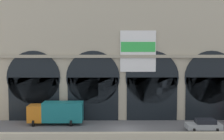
{
  "coord_description": "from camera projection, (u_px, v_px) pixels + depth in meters",
  "views": [
    {
      "loc": [
        -1.96,
        -37.51,
        10.58
      ],
      "look_at": [
        -1.54,
        5.0,
        7.4
      ],
      "focal_mm": 47.14,
      "sensor_mm": 36.0,
      "label": 1
    }
  ],
  "objects": [
    {
      "name": "box_truck_midwest",
      "position": [
        57.0,
        112.0,
        40.74
      ],
      "size": [
        7.5,
        2.91,
        3.12
      ],
      "color": "orange",
      "rests_on": "ground"
    },
    {
      "name": "ground_plane",
      "position": [
        124.0,
        129.0,
        38.21
      ],
      "size": [
        200.0,
        200.0,
        0.0
      ],
      "primitive_type": "plane",
      "color": "slate"
    },
    {
      "name": "station_building",
      "position": [
        122.0,
        48.0,
        44.93
      ],
      "size": [
        44.78,
        5.46,
        21.71
      ],
      "color": "#B2A891",
      "rests_on": "ground"
    },
    {
      "name": "car_mideast",
      "position": [
        204.0,
        125.0,
        37.45
      ],
      "size": [
        4.4,
        2.22,
        1.55
      ],
      "color": "#ADB2B7",
      "rests_on": "ground"
    },
    {
      "name": "quay_parapet_wall",
      "position": [
        126.0,
        137.0,
        33.22
      ],
      "size": [
        90.0,
        0.7,
        1.05
      ],
      "primitive_type": "cube",
      "color": "beige",
      "rests_on": "ground"
    }
  ]
}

